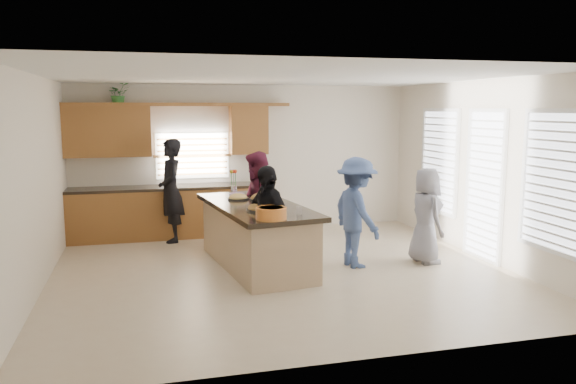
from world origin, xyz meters
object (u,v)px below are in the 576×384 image
object	(u,v)px
island	(256,237)
woman_right_back	(356,212)
woman_left_front	(267,224)
woman_left_mid	(256,204)
woman_left_back	(171,191)
salad_bowl	(271,213)
woman_right_front	(426,216)

from	to	relation	value
island	woman_right_back	size ratio (longest dim) A/B	1.71
woman_left_front	woman_left_mid	bearing A→B (deg)	152.91
woman_right_back	woman_left_mid	bearing A→B (deg)	42.87
woman_left_front	island	bearing A→B (deg)	158.40
woman_left_back	woman_right_back	xyz separation A→B (m)	(2.59, -2.33, -0.09)
salad_bowl	woman_right_back	xyz separation A→B (m)	(1.48, 0.79, -0.21)
woman_left_back	woman_left_front	distance (m)	2.95
woman_left_front	woman_right_back	xyz separation A→B (m)	(1.45, 0.38, 0.02)
woman_right_back	woman_left_front	bearing A→B (deg)	95.59
island	woman_left_mid	distance (m)	0.77
island	woman_left_back	size ratio (longest dim) A/B	1.55
woman_left_back	woman_left_mid	xyz separation A→B (m)	(1.28, -1.31, -0.08)
salad_bowl	woman_left_mid	xyz separation A→B (m)	(0.17, 1.82, -0.20)
woman_left_mid	woman_right_back	distance (m)	1.67
island	salad_bowl	bearing A→B (deg)	-99.58
woman_left_front	woman_right_back	size ratio (longest dim) A/B	0.97
island	woman_right_back	distance (m)	1.54
woman_left_back	woman_right_back	bearing A→B (deg)	42.09
woman_left_front	woman_right_front	size ratio (longest dim) A/B	1.09
island	woman_right_front	xyz separation A→B (m)	(2.56, -0.45, 0.28)
island	salad_bowl	xyz separation A→B (m)	(-0.04, -1.17, 0.58)
woman_left_back	woman_left_mid	distance (m)	1.83
salad_bowl	woman_left_mid	size ratio (longest dim) A/B	0.24
woman_right_back	woman_right_front	distance (m)	1.11
island	woman_left_front	world-z (taller)	woman_left_front
woman_right_back	island	bearing A→B (deg)	66.32
woman_left_back	woman_left_mid	bearing A→B (deg)	38.45
woman_left_mid	woman_right_front	distance (m)	2.66
woman_left_mid	woman_right_back	xyz separation A→B (m)	(1.31, -1.03, -0.02)
salad_bowl	woman_left_front	xyz separation A→B (m)	(0.04, 0.41, -0.23)
woman_left_front	woman_right_front	xyz separation A→B (m)	(2.56, 0.31, -0.07)
island	woman_right_front	world-z (taller)	woman_right_front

